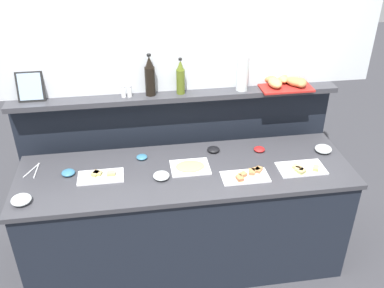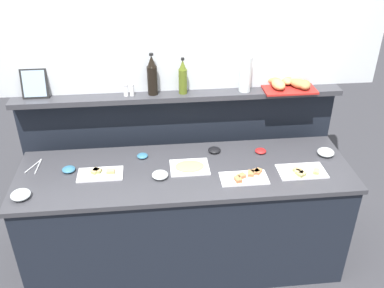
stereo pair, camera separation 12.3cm
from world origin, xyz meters
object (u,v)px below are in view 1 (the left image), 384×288
(condiment_bowl_teal, at_px, (259,149))
(cold_cuts_platter, at_px, (190,167))
(sandwich_platter_side, at_px, (247,175))
(glass_bowl_large, at_px, (323,149))
(sandwich_platter_rear, at_px, (101,176))
(glass_bowl_medium, at_px, (21,200))
(sandwich_platter_front, at_px, (302,169))
(wine_bottle_dark, at_px, (150,77))
(serving_tongs, at_px, (34,170))
(pepper_shaker, at_px, (129,91))
(condiment_bowl_cream, at_px, (68,173))
(bread_basket, at_px, (285,81))
(condiment_bowl_red, at_px, (142,157))
(framed_picture, at_px, (30,87))
(glass_bowl_small, at_px, (161,176))
(olive_oil_bottle, at_px, (181,78))
(salt_shaker, at_px, (123,92))
(water_carafe, at_px, (243,73))
(condiment_bowl_dark, at_px, (213,149))

(condiment_bowl_teal, bearing_deg, cold_cuts_platter, -164.80)
(sandwich_platter_side, height_order, glass_bowl_large, glass_bowl_large)
(sandwich_platter_rear, distance_m, glass_bowl_medium, 0.53)
(sandwich_platter_front, height_order, wine_bottle_dark, wine_bottle_dark)
(glass_bowl_large, xyz_separation_m, serving_tongs, (-2.11, 0.06, -0.02))
(sandwich_platter_rear, xyz_separation_m, pepper_shaker, (0.24, 0.46, 0.42))
(sandwich_platter_front, distance_m, condiment_bowl_teal, 0.37)
(condiment_bowl_cream, relative_size, bread_basket, 0.23)
(sandwich_platter_rear, relative_size, condiment_bowl_teal, 3.69)
(cold_cuts_platter, relative_size, bread_basket, 0.69)
(sandwich_platter_rear, distance_m, condiment_bowl_red, 0.35)
(framed_picture, bearing_deg, condiment_bowl_cream, -61.31)
(pepper_shaker, bearing_deg, glass_bowl_small, -72.25)
(glass_bowl_medium, bearing_deg, olive_oil_bottle, 31.52)
(glass_bowl_large, distance_m, serving_tongs, 2.12)
(serving_tongs, bearing_deg, sandwich_platter_front, -8.22)
(sandwich_platter_rear, bearing_deg, glass_bowl_large, 2.95)
(glass_bowl_small, bearing_deg, glass_bowl_medium, -171.51)
(sandwich_platter_rear, bearing_deg, condiment_bowl_cream, 164.32)
(glass_bowl_large, height_order, glass_bowl_medium, same)
(sandwich_platter_side, height_order, condiment_bowl_teal, sandwich_platter_side)
(glass_bowl_medium, bearing_deg, glass_bowl_small, 8.49)
(serving_tongs, distance_m, bread_basket, 1.99)
(glass_bowl_medium, xyz_separation_m, salt_shaker, (0.68, 0.67, 0.40))
(bread_basket, relative_size, water_carafe, 1.48)
(pepper_shaker, distance_m, bread_basket, 1.21)
(sandwich_platter_rear, distance_m, bread_basket, 1.58)
(cold_cuts_platter, bearing_deg, condiment_bowl_teal, 15.20)
(condiment_bowl_cream, xyz_separation_m, pepper_shaker, (0.46, 0.40, 0.41))
(sandwich_platter_side, relative_size, cold_cuts_platter, 1.18)
(glass_bowl_medium, distance_m, salt_shaker, 1.04)
(olive_oil_bottle, distance_m, framed_picture, 1.08)
(glass_bowl_small, height_order, framed_picture, framed_picture)
(olive_oil_bottle, bearing_deg, glass_bowl_small, -110.99)
(sandwich_platter_rear, distance_m, glass_bowl_large, 1.65)
(olive_oil_bottle, height_order, bread_basket, olive_oil_bottle)
(sandwich_platter_front, xyz_separation_m, sandwich_platter_side, (-0.41, -0.03, 0.00))
(sandwich_platter_front, xyz_separation_m, glass_bowl_large, (0.25, 0.21, 0.01))
(olive_oil_bottle, bearing_deg, framed_picture, 178.15)
(wine_bottle_dark, height_order, olive_oil_bottle, wine_bottle_dark)
(cold_cuts_platter, relative_size, condiment_bowl_teal, 3.25)
(sandwich_platter_side, height_order, olive_oil_bottle, olive_oil_bottle)
(condiment_bowl_dark, xyz_separation_m, water_carafe, (0.26, 0.25, 0.50))
(serving_tongs, bearing_deg, condiment_bowl_red, 3.29)
(condiment_bowl_dark, distance_m, framed_picture, 1.41)
(condiment_bowl_cream, bearing_deg, sandwich_platter_side, -9.82)
(wine_bottle_dark, bearing_deg, serving_tongs, -159.57)
(glass_bowl_small, distance_m, condiment_bowl_red, 0.30)
(condiment_bowl_cream, bearing_deg, cold_cuts_platter, -3.00)
(sandwich_platter_front, bearing_deg, pepper_shaker, 153.44)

